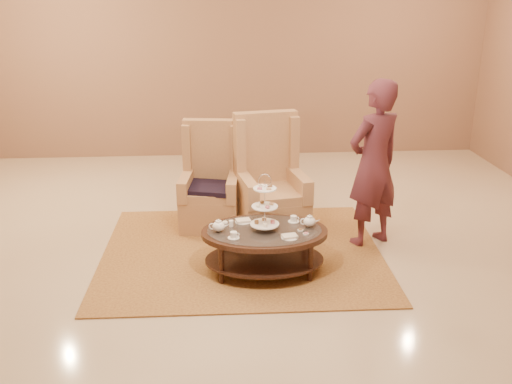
{
  "coord_description": "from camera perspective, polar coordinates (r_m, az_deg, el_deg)",
  "views": [
    {
      "loc": [
        -0.29,
        -5.12,
        2.61
      ],
      "look_at": [
        0.08,
        0.2,
        0.69
      ],
      "focal_mm": 40.0,
      "sensor_mm": 36.0,
      "label": 1
    }
  ],
  "objects": [
    {
      "name": "ground",
      "position": [
        5.76,
        -0.68,
        -7.18
      ],
      "size": [
        8.0,
        8.0,
        0.0
      ],
      "primitive_type": "plane",
      "color": "beige",
      "rests_on": "ground"
    },
    {
      "name": "ceiling",
      "position": [
        5.76,
        -0.68,
        -7.18
      ],
      "size": [
        8.0,
        8.0,
        0.02
      ],
      "primitive_type": "cube",
      "color": "silver",
      "rests_on": "ground"
    },
    {
      "name": "wall_back",
      "position": [
        9.17,
        -2.23,
        14.38
      ],
      "size": [
        8.0,
        0.04,
        3.5
      ],
      "primitive_type": "cube",
      "color": "#90674F",
      "rests_on": "ground"
    },
    {
      "name": "rug",
      "position": [
        5.98,
        -1.42,
        -6.03
      ],
      "size": [
        2.9,
        2.43,
        0.02
      ],
      "rotation": [
        0.0,
        0.0,
        -0.01
      ],
      "color": "#B0833E",
      "rests_on": "ground"
    },
    {
      "name": "tea_table",
      "position": [
        5.44,
        0.86,
        -4.59
      ],
      "size": [
        1.21,
        0.85,
        1.01
      ],
      "rotation": [
        0.0,
        0.0,
        -0.02
      ],
      "color": "black",
      "rests_on": "ground"
    },
    {
      "name": "armchair_left",
      "position": [
        6.57,
        -4.53,
        0.1
      ],
      "size": [
        0.72,
        0.74,
        1.2
      ],
      "rotation": [
        0.0,
        0.0,
        -0.11
      ],
      "color": "tan",
      "rests_on": "ground"
    },
    {
      "name": "armchair_right",
      "position": [
        6.38,
        1.37,
        -0.08
      ],
      "size": [
        0.83,
        0.85,
        1.32
      ],
      "rotation": [
        0.0,
        0.0,
        0.18
      ],
      "color": "tan",
      "rests_on": "ground"
    },
    {
      "name": "person",
      "position": [
        6.03,
        11.69,
        2.73
      ],
      "size": [
        0.77,
        0.68,
        1.77
      ],
      "rotation": [
        0.0,
        0.0,
        3.63
      ],
      "color": "#53232D",
      "rests_on": "ground"
    }
  ]
}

